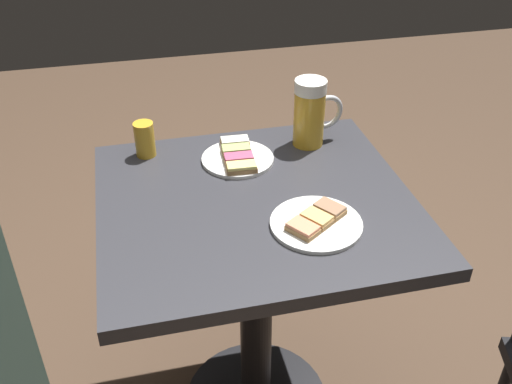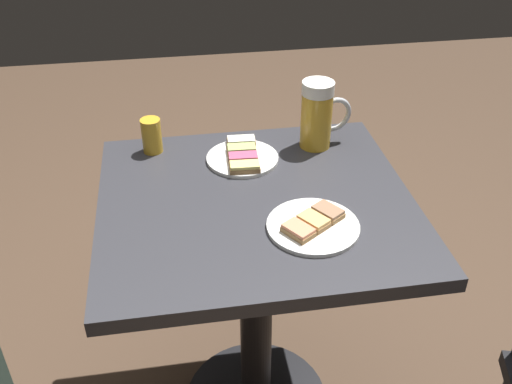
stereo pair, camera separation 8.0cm
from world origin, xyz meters
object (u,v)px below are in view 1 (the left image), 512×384
plate_near (316,222)px  beer_mug (311,113)px  plate_far (238,157)px  beer_glass_small (145,139)px

plate_near → beer_mug: bearing=-105.3°
plate_far → beer_mug: size_ratio=1.02×
plate_far → beer_glass_small: beer_glass_small is taller
plate_near → beer_mug: (-0.10, -0.36, 0.08)m
plate_near → beer_mug: size_ratio=1.11×
beer_mug → beer_glass_small: 0.45m
plate_near → beer_glass_small: beer_glass_small is taller
plate_far → beer_glass_small: (0.23, -0.09, 0.04)m
beer_mug → beer_glass_small: beer_mug is taller
plate_near → beer_mug: 0.39m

